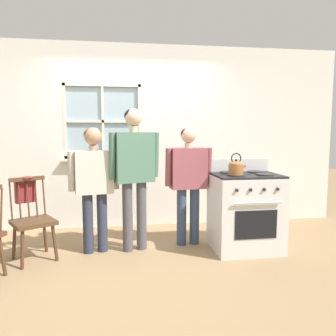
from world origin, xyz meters
TOP-DOWN VIEW (x-y plane):
  - ground_plane at (0.00, 0.00)m, footprint 16.00×16.00m
  - wall_back at (0.02, 1.40)m, footprint 6.40×0.16m
  - chair_by_window at (-1.16, 0.19)m, footprint 0.56×0.56m
  - person_elderly_left at (-0.50, 0.33)m, footprint 0.59×0.29m
  - person_teen_center at (-0.03, 0.33)m, footprint 0.62×0.33m
  - person_adult_right at (0.65, 0.44)m, footprint 0.60×0.25m
  - stove at (1.29, 0.16)m, footprint 0.79×0.68m
  - kettle at (1.12, 0.03)m, footprint 0.21×0.17m
  - potted_plant at (-0.58, 1.31)m, footprint 0.12×0.12m
  - handbag at (-1.28, 0.39)m, footprint 0.24×0.25m

SIDE VIEW (x-z plane):
  - ground_plane at x=0.00m, z-range 0.00..0.00m
  - chair_by_window at x=-1.16m, z-range -0.03..0.89m
  - stove at x=1.29m, z-range -0.07..1.01m
  - handbag at x=-1.28m, z-range 0.59..0.90m
  - person_adult_right at x=0.65m, z-range 0.15..1.63m
  - person_elderly_left at x=-0.50m, z-range 0.16..1.63m
  - kettle at x=1.12m, z-range 0.90..1.15m
  - person_teen_center at x=-0.03m, z-range 0.19..1.88m
  - potted_plant at x=-0.58m, z-range 1.00..1.24m
  - wall_back at x=0.02m, z-range -0.01..2.69m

